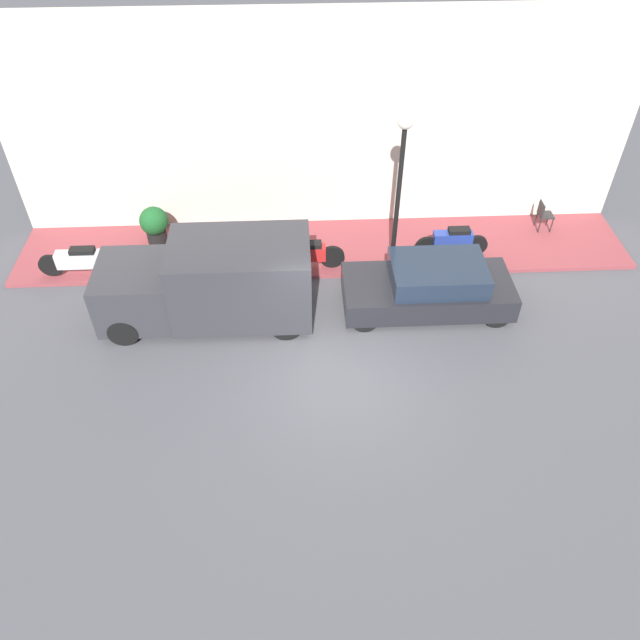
% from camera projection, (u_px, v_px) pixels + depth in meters
% --- Properties ---
extents(ground_plane, '(60.00, 60.00, 0.00)m').
position_uv_depth(ground_plane, '(335.00, 376.00, 13.84)').
color(ground_plane, '#47474C').
extents(sidewalk, '(2.56, 16.58, 0.10)m').
position_uv_depth(sidewalk, '(324.00, 248.00, 17.26)').
color(sidewalk, brown).
rests_on(sidewalk, ground_plane).
extents(building_facade, '(0.30, 16.58, 5.89)m').
position_uv_depth(building_facade, '(321.00, 126.00, 16.34)').
color(building_facade, beige).
rests_on(building_facade, ground_plane).
extents(parked_car, '(1.77, 4.09, 1.31)m').
position_uv_depth(parked_car, '(430.00, 287.00, 15.13)').
color(parked_car, black).
rests_on(parked_car, ground_plane).
extents(delivery_van, '(1.94, 4.96, 2.09)m').
position_uv_depth(delivery_van, '(209.00, 282.00, 14.58)').
color(delivery_van, '#2D2D33').
rests_on(delivery_van, ground_plane).
extents(scooter_silver, '(0.30, 2.12, 0.82)m').
position_uv_depth(scooter_silver, '(79.00, 260.00, 16.02)').
color(scooter_silver, '#B7B7BF').
rests_on(scooter_silver, sidewalk).
extents(motorcycle_black, '(0.30, 2.06, 0.78)m').
position_uv_depth(motorcycle_black, '(213.00, 250.00, 16.40)').
color(motorcycle_black, black).
rests_on(motorcycle_black, sidewalk).
extents(motorcycle_blue, '(0.30, 1.95, 0.85)m').
position_uv_depth(motorcycle_blue, '(453.00, 241.00, 16.64)').
color(motorcycle_blue, navy).
rests_on(motorcycle_blue, sidewalk).
extents(motorcycle_red, '(0.30, 2.14, 0.80)m').
position_uv_depth(motorcycle_red, '(304.00, 254.00, 16.24)').
color(motorcycle_red, '#B21E1E').
rests_on(motorcycle_red, sidewalk).
extents(streetlamp, '(0.38, 0.38, 4.20)m').
position_uv_depth(streetlamp, '(401.00, 164.00, 14.66)').
color(streetlamp, black).
rests_on(streetlamp, sidewalk).
extents(potted_plant, '(0.78, 0.78, 1.06)m').
position_uv_depth(potted_plant, '(154.00, 224.00, 17.02)').
color(potted_plant, black).
rests_on(potted_plant, sidewalk).
extents(cafe_chair, '(0.40, 0.40, 0.86)m').
position_uv_depth(cafe_chair, '(544.00, 214.00, 17.51)').
color(cafe_chair, '#262626').
rests_on(cafe_chair, sidewalk).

